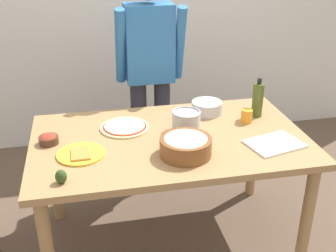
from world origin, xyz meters
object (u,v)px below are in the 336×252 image
(dining_table, at_px, (170,151))
(small_sauce_bowl, at_px, (49,139))
(plate_with_slice, at_px, (81,154))
(cup_orange, at_px, (247,116))
(popcorn_bowl, at_px, (186,145))
(cutting_board_white, at_px, (274,144))
(olive_oil_bottle, at_px, (258,100))
(pizza_raw_on_board, at_px, (125,127))
(person_cook, at_px, (150,69))
(steel_pot, at_px, (186,121))
(mixing_bowl_steel, at_px, (207,107))
(avocado, at_px, (61,177))

(dining_table, distance_m, small_sauce_bowl, 0.70)
(plate_with_slice, xyz_separation_m, cup_orange, (1.03, 0.22, 0.03))
(cup_orange, bearing_deg, popcorn_bowl, -145.41)
(plate_with_slice, relative_size, cutting_board_white, 0.87)
(olive_oil_bottle, height_order, cutting_board_white, olive_oil_bottle)
(dining_table, bearing_deg, small_sauce_bowl, 174.73)
(plate_with_slice, bearing_deg, dining_table, 11.94)
(small_sauce_bowl, relative_size, cup_orange, 1.29)
(olive_oil_bottle, bearing_deg, plate_with_slice, -165.34)
(pizza_raw_on_board, height_order, olive_oil_bottle, olive_oil_bottle)
(popcorn_bowl, bearing_deg, person_cook, 91.66)
(dining_table, height_order, cup_orange, cup_orange)
(steel_pot, bearing_deg, popcorn_bowl, -104.49)
(popcorn_bowl, relative_size, small_sauce_bowl, 2.55)
(dining_table, distance_m, steel_pot, 0.20)
(steel_pot, bearing_deg, plate_with_slice, -164.86)
(plate_with_slice, bearing_deg, steel_pot, 15.14)
(person_cook, height_order, popcorn_bowl, person_cook)
(mixing_bowl_steel, relative_size, cutting_board_white, 0.67)
(cutting_board_white, distance_m, avocado, 1.18)
(cup_orange, bearing_deg, plate_with_slice, -168.19)
(mixing_bowl_steel, bearing_deg, olive_oil_bottle, -19.65)
(popcorn_bowl, distance_m, steel_pot, 0.29)
(steel_pot, height_order, cup_orange, steel_pot)
(mixing_bowl_steel, xyz_separation_m, cutting_board_white, (0.25, -0.51, -0.03))
(dining_table, relative_size, mixing_bowl_steel, 8.00)
(small_sauce_bowl, xyz_separation_m, cup_orange, (1.20, 0.04, 0.01))
(pizza_raw_on_board, bearing_deg, mixing_bowl_steel, 12.33)
(small_sauce_bowl, height_order, cup_orange, cup_orange)
(pizza_raw_on_board, height_order, avocado, avocado)
(dining_table, xyz_separation_m, avocado, (-0.61, -0.36, 0.13))
(pizza_raw_on_board, distance_m, small_sauce_bowl, 0.46)
(dining_table, bearing_deg, plate_with_slice, -168.06)
(steel_pot, relative_size, cup_orange, 2.04)
(plate_with_slice, relative_size, cup_orange, 3.06)
(plate_with_slice, distance_m, cutting_board_white, 1.08)
(dining_table, xyz_separation_m, steel_pot, (0.11, 0.06, 0.16))
(popcorn_bowl, xyz_separation_m, steel_pot, (0.07, 0.28, 0.00))
(dining_table, bearing_deg, person_cook, 89.09)
(small_sauce_bowl, distance_m, cutting_board_white, 1.28)
(person_cook, xyz_separation_m, cutting_board_white, (0.55, -0.97, -0.17))
(small_sauce_bowl, bearing_deg, popcorn_bowl, -21.32)
(popcorn_bowl, height_order, cup_orange, popcorn_bowl)
(pizza_raw_on_board, xyz_separation_m, small_sauce_bowl, (-0.44, -0.11, 0.02))
(dining_table, distance_m, pizza_raw_on_board, 0.32)
(person_cook, relative_size, popcorn_bowl, 5.79)
(dining_table, xyz_separation_m, mixing_bowl_steel, (0.31, 0.29, 0.13))
(cup_orange, bearing_deg, person_cook, 127.71)
(pizza_raw_on_board, relative_size, cutting_board_white, 1.00)
(popcorn_bowl, xyz_separation_m, cup_orange, (0.47, 0.33, -0.02))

